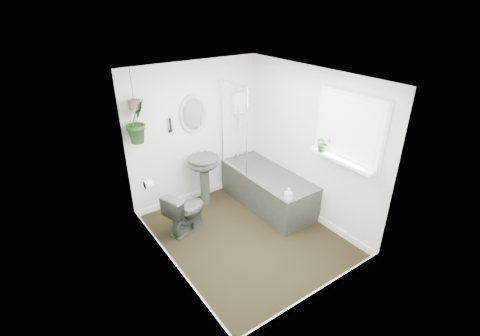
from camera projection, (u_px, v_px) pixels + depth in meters
floor at (246, 237)px, 5.07m from camera, size 2.30×2.80×0.02m
ceiling at (247, 76)px, 4.03m from camera, size 2.30×2.80×0.02m
wall_back at (195, 134)px, 5.58m from camera, size 2.30×0.02×2.30m
wall_front at (328, 216)px, 3.52m from camera, size 2.30×0.02×2.30m
wall_left at (164, 191)px, 3.95m from camera, size 0.02×2.80×2.30m
wall_right at (310, 146)px, 5.14m from camera, size 0.02×2.80×2.30m
skirting at (246, 233)px, 5.04m from camera, size 2.30×2.80×0.10m
bathtub at (268, 189)px, 5.71m from camera, size 0.72×1.72×0.58m
bath_screen at (234, 128)px, 5.46m from camera, size 0.04×0.72×1.40m
shower_box at (238, 103)px, 5.76m from camera, size 0.20×0.10×0.35m
oval_mirror at (193, 114)px, 5.38m from camera, size 0.46×0.03×0.62m
wall_sconce at (171, 125)px, 5.21m from camera, size 0.04×0.04×0.22m
toilet_roll_holder at (149, 184)px, 4.61m from camera, size 0.11×0.11×0.11m
window_recess at (349, 128)px, 4.37m from camera, size 0.08×1.00×0.90m
window_sill at (341, 159)px, 4.52m from camera, size 0.18×1.00×0.04m
window_blinds at (347, 129)px, 4.35m from camera, size 0.01×0.86×0.76m
toilet at (186, 211)px, 5.06m from camera, size 0.74×0.56×0.66m
pedestal_sink at (205, 181)px, 5.68m from camera, size 0.51×0.44×0.85m
sill_plant at (323, 144)px, 4.66m from camera, size 0.25×0.24×0.22m
hanging_plant at (137, 122)px, 4.76m from camera, size 0.43×0.42×0.60m
soap_bottle at (288, 194)px, 4.81m from camera, size 0.10×0.10×0.19m
hanging_pot at (134, 104)px, 4.65m from camera, size 0.16×0.16×0.12m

